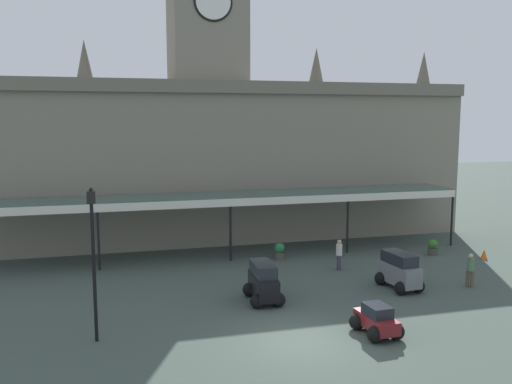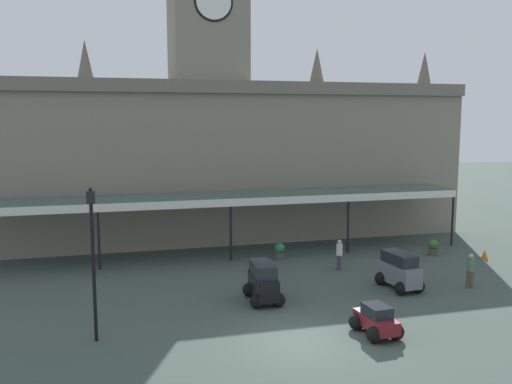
{
  "view_description": "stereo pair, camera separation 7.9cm",
  "coord_description": "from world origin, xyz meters",
  "px_view_note": "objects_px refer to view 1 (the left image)",
  "views": [
    {
      "loc": [
        -6.79,
        -18.24,
        8.2
      ],
      "look_at": [
        0.0,
        6.52,
        4.75
      ],
      "focal_mm": 38.53,
      "sensor_mm": 36.0,
      "label": 1
    },
    {
      "loc": [
        -6.71,
        -18.26,
        8.2
      ],
      "look_at": [
        0.0,
        6.52,
        4.75
      ],
      "focal_mm": 38.53,
      "sensor_mm": 36.0,
      "label": 2
    }
  ],
  "objects_px": {
    "car_black_van": "(263,284)",
    "victorian_lamppost": "(93,249)",
    "pedestrian_crossing_forecourt": "(470,269)",
    "pedestrian_near_entrance": "(339,254)",
    "planter_by_canopy": "(279,251)",
    "traffic_cone": "(484,254)",
    "planter_forecourt_centre": "(433,247)",
    "car_grey_van": "(399,272)",
    "car_maroon_sedan": "(376,322)"
  },
  "relations": [
    {
      "from": "pedestrian_near_entrance",
      "to": "victorian_lamppost",
      "type": "xyz_separation_m",
      "value": [
        -12.61,
        -6.54,
        2.6
      ]
    },
    {
      "from": "car_maroon_sedan",
      "to": "victorian_lamppost",
      "type": "xyz_separation_m",
      "value": [
        -10.29,
        2.19,
        3.01
      ]
    },
    {
      "from": "car_grey_van",
      "to": "planter_by_canopy",
      "type": "bearing_deg",
      "value": 119.32
    },
    {
      "from": "car_grey_van",
      "to": "car_black_van",
      "type": "relative_size",
      "value": 1.01
    },
    {
      "from": "car_black_van",
      "to": "planter_by_canopy",
      "type": "relative_size",
      "value": 2.55
    },
    {
      "from": "car_grey_van",
      "to": "victorian_lamppost",
      "type": "bearing_deg",
      "value": -169.08
    },
    {
      "from": "car_black_van",
      "to": "planter_by_canopy",
      "type": "xyz_separation_m",
      "value": [
        2.99,
        6.96,
        -0.32
      ]
    },
    {
      "from": "planter_by_canopy",
      "to": "planter_forecourt_centre",
      "type": "bearing_deg",
      "value": -9.31
    },
    {
      "from": "car_maroon_sedan",
      "to": "planter_by_canopy",
      "type": "height_order",
      "value": "car_maroon_sedan"
    },
    {
      "from": "pedestrian_near_entrance",
      "to": "planter_by_canopy",
      "type": "xyz_separation_m",
      "value": [
        -2.41,
        3.07,
        -0.42
      ]
    },
    {
      "from": "planter_by_canopy",
      "to": "pedestrian_near_entrance",
      "type": "bearing_deg",
      "value": -51.85
    },
    {
      "from": "pedestrian_near_entrance",
      "to": "car_black_van",
      "type": "bearing_deg",
      "value": -144.28
    },
    {
      "from": "pedestrian_near_entrance",
      "to": "traffic_cone",
      "type": "xyz_separation_m",
      "value": [
        9.24,
        -0.03,
        -0.63
      ]
    },
    {
      "from": "pedestrian_near_entrance",
      "to": "planter_by_canopy",
      "type": "bearing_deg",
      "value": 128.15
    },
    {
      "from": "pedestrian_near_entrance",
      "to": "planter_forecourt_centre",
      "type": "height_order",
      "value": "pedestrian_near_entrance"
    },
    {
      "from": "car_maroon_sedan",
      "to": "pedestrian_near_entrance",
      "type": "bearing_deg",
      "value": 75.14
    },
    {
      "from": "pedestrian_near_entrance",
      "to": "pedestrian_crossing_forecourt",
      "type": "bearing_deg",
      "value": -42.47
    },
    {
      "from": "car_grey_van",
      "to": "planter_forecourt_centre",
      "type": "bearing_deg",
      "value": 45.19
    },
    {
      "from": "car_black_van",
      "to": "pedestrian_crossing_forecourt",
      "type": "height_order",
      "value": "car_black_van"
    },
    {
      "from": "car_black_van",
      "to": "planter_forecourt_centre",
      "type": "xyz_separation_m",
      "value": [
        12.22,
        5.45,
        -0.32
      ]
    },
    {
      "from": "car_black_van",
      "to": "victorian_lamppost",
      "type": "height_order",
      "value": "victorian_lamppost"
    },
    {
      "from": "traffic_cone",
      "to": "planter_by_canopy",
      "type": "distance_m",
      "value": 12.06
    },
    {
      "from": "car_black_van",
      "to": "traffic_cone",
      "type": "height_order",
      "value": "car_black_van"
    },
    {
      "from": "car_black_van",
      "to": "traffic_cone",
      "type": "distance_m",
      "value": 15.15
    },
    {
      "from": "pedestrian_crossing_forecourt",
      "to": "car_maroon_sedan",
      "type": "bearing_deg",
      "value": -149.84
    },
    {
      "from": "traffic_cone",
      "to": "pedestrian_crossing_forecourt",
      "type": "bearing_deg",
      "value": -133.78
    },
    {
      "from": "victorian_lamppost",
      "to": "traffic_cone",
      "type": "xyz_separation_m",
      "value": [
        21.85,
        6.51,
        -3.23
      ]
    },
    {
      "from": "car_grey_van",
      "to": "pedestrian_crossing_forecourt",
      "type": "xyz_separation_m",
      "value": [
        3.48,
        -0.69,
        0.1
      ]
    },
    {
      "from": "pedestrian_crossing_forecourt",
      "to": "car_black_van",
      "type": "bearing_deg",
      "value": 176.5
    },
    {
      "from": "car_black_van",
      "to": "victorian_lamppost",
      "type": "bearing_deg",
      "value": -159.78
    },
    {
      "from": "car_black_van",
      "to": "traffic_cone",
      "type": "xyz_separation_m",
      "value": [
        14.65,
        3.86,
        -0.53
      ]
    },
    {
      "from": "victorian_lamppost",
      "to": "planter_by_canopy",
      "type": "distance_m",
      "value": 14.34
    },
    {
      "from": "traffic_cone",
      "to": "pedestrian_near_entrance",
      "type": "bearing_deg",
      "value": 179.81
    },
    {
      "from": "car_grey_van",
      "to": "pedestrian_crossing_forecourt",
      "type": "bearing_deg",
      "value": -11.25
    },
    {
      "from": "car_black_van",
      "to": "planter_forecourt_centre",
      "type": "bearing_deg",
      "value": 24.03
    },
    {
      "from": "pedestrian_near_entrance",
      "to": "planter_forecourt_centre",
      "type": "bearing_deg",
      "value": 12.9
    },
    {
      "from": "pedestrian_near_entrance",
      "to": "victorian_lamppost",
      "type": "bearing_deg",
      "value": -152.58
    },
    {
      "from": "victorian_lamppost",
      "to": "car_grey_van",
      "type": "bearing_deg",
      "value": 10.92
    },
    {
      "from": "pedestrian_crossing_forecourt",
      "to": "traffic_cone",
      "type": "distance_m",
      "value": 6.25
    },
    {
      "from": "traffic_cone",
      "to": "planter_by_canopy",
      "type": "height_order",
      "value": "planter_by_canopy"
    },
    {
      "from": "car_maroon_sedan",
      "to": "pedestrian_near_entrance",
      "type": "distance_m",
      "value": 9.05
    },
    {
      "from": "pedestrian_near_entrance",
      "to": "traffic_cone",
      "type": "bearing_deg",
      "value": -0.19
    },
    {
      "from": "car_black_van",
      "to": "planter_by_canopy",
      "type": "height_order",
      "value": "car_black_van"
    },
    {
      "from": "car_black_van",
      "to": "victorian_lamppost",
      "type": "distance_m",
      "value": 8.14
    },
    {
      "from": "planter_forecourt_centre",
      "to": "pedestrian_crossing_forecourt",
      "type": "bearing_deg",
      "value": -107.17
    },
    {
      "from": "car_grey_van",
      "to": "car_black_van",
      "type": "distance_m",
      "value": 6.87
    },
    {
      "from": "car_black_van",
      "to": "pedestrian_near_entrance",
      "type": "xyz_separation_m",
      "value": [
        5.41,
        3.89,
        0.1
      ]
    },
    {
      "from": "car_maroon_sedan",
      "to": "pedestrian_near_entrance",
      "type": "height_order",
      "value": "pedestrian_near_entrance"
    },
    {
      "from": "planter_by_canopy",
      "to": "car_maroon_sedan",
      "type": "bearing_deg",
      "value": -89.53
    },
    {
      "from": "planter_by_canopy",
      "to": "pedestrian_crossing_forecourt",
      "type": "bearing_deg",
      "value": -45.93
    }
  ]
}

